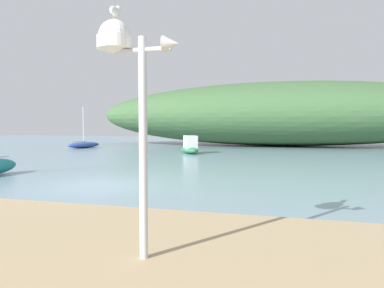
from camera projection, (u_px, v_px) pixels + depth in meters
The scene contains 6 objects.
ground_plane at pixel (102, 185), 12.07m from camera, with size 120.00×120.00×0.00m, color #7A99A8.
distant_hill at pixel (280, 114), 37.32m from camera, with size 42.04×13.73×7.00m, color #3D6038.
mast_structure at pixel (125, 63), 4.80m from camera, with size 1.21×0.51×3.41m.
seagull_on_radar at pixel (115, 11), 4.82m from camera, with size 0.11×0.32×0.23m.
motorboat_centre_water at pixel (190, 147), 26.62m from camera, with size 2.59×3.39×1.41m.
sailboat_west_reach at pixel (84, 145), 33.57m from camera, with size 2.42×3.91×4.05m.
Camera 1 is at (6.21, -10.74, 2.08)m, focal length 31.67 mm.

